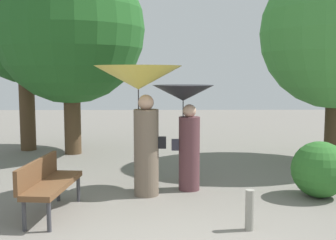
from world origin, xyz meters
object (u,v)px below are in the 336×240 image
object	(u,v)px
person_left	(140,96)
park_bench	(48,181)
person_right	(185,115)
tree_mid_left	(24,26)
tree_near_left	(70,18)
path_marker_post	(250,210)

from	to	relation	value
person_left	park_bench	xyz separation A→B (m)	(-1.33, -1.01, -1.22)
person_right	tree_mid_left	bearing A→B (deg)	49.06
tree_near_left	path_marker_post	distance (m)	7.30
path_marker_post	person_right	bearing A→B (deg)	110.79
person_right	tree_near_left	distance (m)	4.97
park_bench	tree_mid_left	size ratio (longest dim) A/B	0.31
person_right	path_marker_post	xyz separation A→B (m)	(0.76, -2.00, -1.08)
person_left	park_bench	world-z (taller)	person_left
tree_near_left	path_marker_post	bearing A→B (deg)	-57.27
park_bench	path_marker_post	world-z (taller)	park_bench
person_right	tree_mid_left	size ratio (longest dim) A/B	0.38
park_bench	person_right	bearing A→B (deg)	-52.45
person_left	tree_near_left	distance (m)	4.67
park_bench	tree_mid_left	distance (m)	6.44
person_right	park_bench	world-z (taller)	person_right
person_left	person_right	size ratio (longest dim) A/B	1.18
tree_near_left	tree_mid_left	xyz separation A→B (m)	(-1.36, 0.56, -0.14)
person_right	park_bench	distance (m)	2.64
person_right	tree_near_left	xyz separation A→B (m)	(-2.78, 3.50, 2.16)
person_left	path_marker_post	bearing A→B (deg)	-133.67
person_right	tree_mid_left	xyz separation A→B (m)	(-4.13, 4.06, 2.02)
person_left	person_right	xyz separation A→B (m)	(0.79, 0.33, -0.37)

